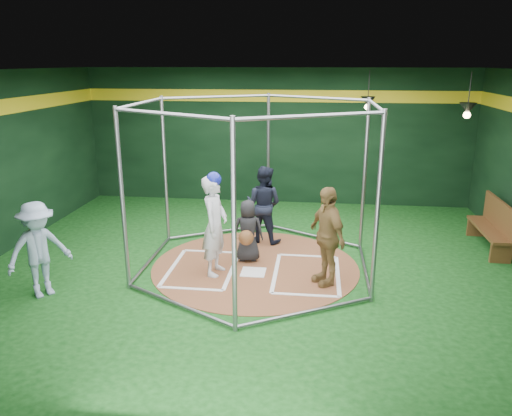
# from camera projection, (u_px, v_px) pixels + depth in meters

# --- Properties ---
(room_shell) EXTENTS (10.10, 9.10, 3.53)m
(room_shell) POSITION_uv_depth(u_px,v_px,m) (255.00, 174.00, 8.74)
(room_shell) COLOR #0D3A0F
(room_shell) RESTS_ON ground
(clay_disc) EXTENTS (3.80, 3.80, 0.01)m
(clay_disc) POSITION_uv_depth(u_px,v_px,m) (255.00, 266.00, 9.22)
(clay_disc) COLOR brown
(clay_disc) RESTS_ON ground
(home_plate) EXTENTS (0.43, 0.43, 0.01)m
(home_plate) POSITION_uv_depth(u_px,v_px,m) (253.00, 272.00, 8.93)
(home_plate) COLOR white
(home_plate) RESTS_ON clay_disc
(batter_box_left) EXTENTS (1.17, 1.77, 0.01)m
(batter_box_left) POSITION_uv_depth(u_px,v_px,m) (202.00, 268.00, 9.09)
(batter_box_left) COLOR white
(batter_box_left) RESTS_ON clay_disc
(batter_box_right) EXTENTS (1.17, 1.77, 0.01)m
(batter_box_right) POSITION_uv_depth(u_px,v_px,m) (307.00, 274.00, 8.87)
(batter_box_right) COLOR white
(batter_box_right) RESTS_ON clay_disc
(batting_cage) EXTENTS (4.05, 4.67, 3.00)m
(batting_cage) POSITION_uv_depth(u_px,v_px,m) (255.00, 188.00, 8.80)
(batting_cage) COLOR gray
(batting_cage) RESTS_ON ground
(pendant_lamp_near) EXTENTS (0.34, 0.34, 0.90)m
(pendant_lamp_near) POSITION_uv_depth(u_px,v_px,m) (368.00, 102.00, 11.62)
(pendant_lamp_near) COLOR black
(pendant_lamp_near) RESTS_ON room_shell
(pendant_lamp_far) EXTENTS (0.34, 0.34, 0.90)m
(pendant_lamp_far) POSITION_uv_depth(u_px,v_px,m) (468.00, 109.00, 9.88)
(pendant_lamp_far) COLOR black
(pendant_lamp_far) RESTS_ON room_shell
(batter_figure) EXTENTS (0.51, 0.70, 1.84)m
(batter_figure) POSITION_uv_depth(u_px,v_px,m) (215.00, 224.00, 8.66)
(batter_figure) COLOR silver
(batter_figure) RESTS_ON clay_disc
(visitor_leopard) EXTENTS (0.85, 1.06, 1.69)m
(visitor_leopard) POSITION_uv_depth(u_px,v_px,m) (327.00, 236.00, 8.30)
(visitor_leopard) COLOR #AC8749
(visitor_leopard) RESTS_ON clay_disc
(catcher_figure) EXTENTS (0.61, 0.61, 1.18)m
(catcher_figure) POSITION_uv_depth(u_px,v_px,m) (248.00, 231.00, 9.31)
(catcher_figure) COLOR black
(catcher_figure) RESTS_ON clay_disc
(umpire) EXTENTS (0.93, 0.82, 1.60)m
(umpire) POSITION_uv_depth(u_px,v_px,m) (264.00, 204.00, 10.28)
(umpire) COLOR black
(umpire) RESTS_ON clay_disc
(bystander_blue) EXTENTS (1.10, 1.15, 1.57)m
(bystander_blue) POSITION_uv_depth(u_px,v_px,m) (39.00, 250.00, 7.89)
(bystander_blue) COLOR #90A5BF
(bystander_blue) RESTS_ON ground
(dugout_bench) EXTENTS (0.40, 1.72, 1.00)m
(dugout_bench) POSITION_uv_depth(u_px,v_px,m) (494.00, 224.00, 9.97)
(dugout_bench) COLOR brown
(dugout_bench) RESTS_ON ground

